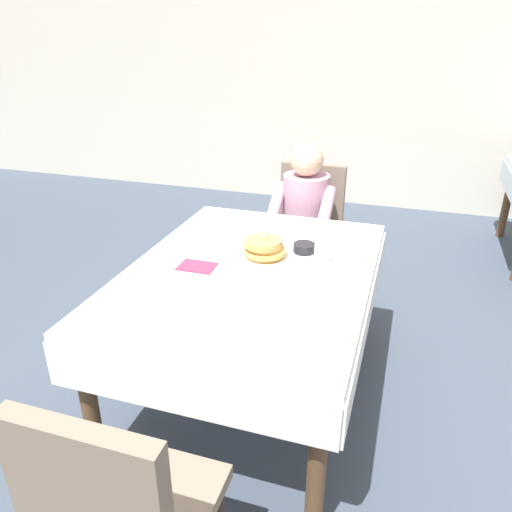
# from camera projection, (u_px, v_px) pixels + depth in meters

# --- Properties ---
(ground_plane) EXTENTS (14.00, 14.00, 0.00)m
(ground_plane) POSITION_uv_depth(u_px,v_px,m) (251.00, 394.00, 2.61)
(ground_plane) COLOR #3D4756
(back_wall) EXTENTS (12.00, 0.16, 3.20)m
(back_wall) POSITION_uv_depth(u_px,v_px,m) (359.00, 46.00, 4.88)
(back_wall) COLOR beige
(back_wall) RESTS_ON ground
(dining_table_main) EXTENTS (1.12, 1.52, 0.74)m
(dining_table_main) POSITION_uv_depth(u_px,v_px,m) (251.00, 285.00, 2.34)
(dining_table_main) COLOR white
(dining_table_main) RESTS_ON ground
(chair_diner) EXTENTS (0.44, 0.45, 0.93)m
(chair_diner) POSITION_uv_depth(u_px,v_px,m) (308.00, 225.00, 3.39)
(chair_diner) COLOR #7A6B5B
(chair_diner) RESTS_ON ground
(diner_person) EXTENTS (0.40, 0.43, 1.12)m
(diner_person) POSITION_uv_depth(u_px,v_px,m) (304.00, 213.00, 3.20)
(diner_person) COLOR #B2849E
(diner_person) RESTS_ON ground
(chair_near_camera) EXTENTS (0.44, 0.45, 0.93)m
(chair_near_camera) POSITION_uv_depth(u_px,v_px,m) (119.00, 512.00, 1.38)
(chair_near_camera) COLOR #7A6B5B
(chair_near_camera) RESTS_ON ground
(plate_breakfast) EXTENTS (0.28, 0.28, 0.02)m
(plate_breakfast) POSITION_uv_depth(u_px,v_px,m) (264.00, 258.00, 2.39)
(plate_breakfast) COLOR white
(plate_breakfast) RESTS_ON dining_table_main
(breakfast_stack) EXTENTS (0.21, 0.21, 0.10)m
(breakfast_stack) POSITION_uv_depth(u_px,v_px,m) (264.00, 248.00, 2.37)
(breakfast_stack) COLOR tan
(breakfast_stack) RESTS_ON plate_breakfast
(cup_coffee) EXTENTS (0.11, 0.08, 0.08)m
(cup_coffee) POSITION_uv_depth(u_px,v_px,m) (323.00, 254.00, 2.35)
(cup_coffee) COLOR white
(cup_coffee) RESTS_ON dining_table_main
(bowl_butter) EXTENTS (0.11, 0.11, 0.04)m
(bowl_butter) POSITION_uv_depth(u_px,v_px,m) (304.00, 248.00, 2.46)
(bowl_butter) COLOR black
(bowl_butter) RESTS_ON dining_table_main
(syrup_pitcher) EXTENTS (0.08, 0.08, 0.07)m
(syrup_pitcher) POSITION_uv_depth(u_px,v_px,m) (232.00, 232.00, 2.61)
(syrup_pitcher) COLOR silver
(syrup_pitcher) RESTS_ON dining_table_main
(fork_left_of_plate) EXTENTS (0.02, 0.18, 0.00)m
(fork_left_of_plate) POSITION_uv_depth(u_px,v_px,m) (226.00, 255.00, 2.43)
(fork_left_of_plate) COLOR silver
(fork_left_of_plate) RESTS_ON dining_table_main
(knife_right_of_plate) EXTENTS (0.02, 0.20, 0.00)m
(knife_right_of_plate) POSITION_uv_depth(u_px,v_px,m) (302.00, 266.00, 2.32)
(knife_right_of_plate) COLOR silver
(knife_right_of_plate) RESTS_ON dining_table_main
(spoon_near_edge) EXTENTS (0.15, 0.03, 0.00)m
(spoon_near_edge) POSITION_uv_depth(u_px,v_px,m) (243.00, 293.00, 2.08)
(spoon_near_edge) COLOR silver
(spoon_near_edge) RESTS_ON dining_table_main
(napkin_folded) EXTENTS (0.17, 0.12, 0.01)m
(napkin_folded) POSITION_uv_depth(u_px,v_px,m) (197.00, 266.00, 2.31)
(napkin_folded) COLOR #8C2D4C
(napkin_folded) RESTS_ON dining_table_main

